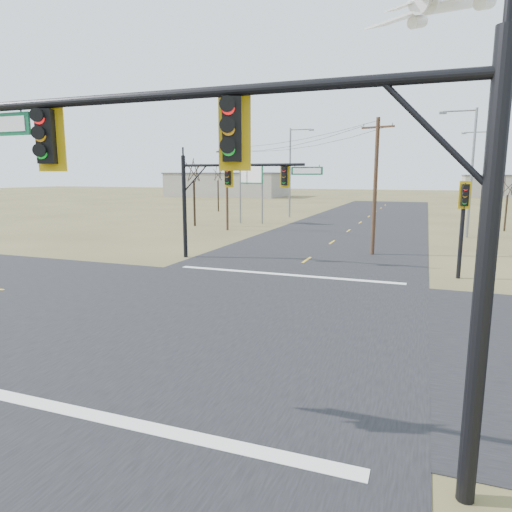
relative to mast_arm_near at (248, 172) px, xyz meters
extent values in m
plane|color=olive|center=(-3.79, 7.50, -5.17)|extent=(320.00, 320.00, 0.00)
cube|color=black|center=(-3.79, 7.50, -5.16)|extent=(160.00, 14.00, 0.02)
cube|color=black|center=(-3.79, 7.50, -5.16)|extent=(14.00, 160.00, 0.02)
cube|color=silver|center=(-3.79, 0.00, -5.14)|extent=(12.00, 0.40, 0.01)
cube|color=silver|center=(-3.79, 15.00, -5.14)|extent=(12.00, 0.40, 0.01)
cylinder|color=black|center=(3.71, 0.00, -1.62)|extent=(0.28, 0.28, 7.09)
cylinder|color=black|center=(-1.36, 0.00, 1.33)|extent=(10.13, 0.18, 0.18)
cylinder|color=black|center=(-11.29, 17.94, -2.01)|extent=(0.25, 0.25, 6.32)
cylinder|color=black|center=(-7.45, 17.94, 0.55)|extent=(7.67, 0.16, 0.16)
cube|color=#0B5230|center=(-3.49, 17.94, 0.20)|extent=(1.80, 0.05, 0.45)
cylinder|color=black|center=(4.59, 17.34, -2.82)|extent=(0.20, 0.20, 4.70)
cylinder|color=#47311E|center=(-0.26, 23.00, -0.82)|extent=(0.25, 0.25, 8.69)
cube|color=#47311E|center=(-0.26, 23.00, 2.93)|extent=(2.08, 0.68, 0.12)
cylinder|color=#47311E|center=(-14.70, 32.18, -1.24)|extent=(0.23, 0.23, 7.86)
cube|color=#47311E|center=(-14.70, 32.18, 2.10)|extent=(1.80, 0.90, 0.12)
cylinder|color=slate|center=(-16.05, 38.71, -2.01)|extent=(0.17, 0.17, 6.32)
cylinder|color=slate|center=(-13.52, 38.71, -2.01)|extent=(0.17, 0.17, 6.32)
cube|color=#0B5230|center=(-14.78, 38.71, 0.10)|extent=(3.11, 1.46, 2.11)
cylinder|color=slate|center=(6.22, 34.44, 0.07)|extent=(0.21, 0.21, 10.47)
cylinder|color=slate|center=(4.96, 34.44, 5.10)|extent=(2.51, 0.13, 0.13)
cube|color=slate|center=(3.71, 34.44, 5.00)|extent=(0.62, 0.39, 0.19)
cylinder|color=slate|center=(9.20, 55.06, 0.06)|extent=(0.21, 0.21, 10.46)
cylinder|color=slate|center=(7.94, 55.06, 5.09)|extent=(2.51, 0.13, 0.13)
cube|color=slate|center=(6.69, 55.06, 4.99)|extent=(0.60, 0.33, 0.19)
cylinder|color=slate|center=(-13.01, 47.40, 0.20)|extent=(0.21, 0.21, 10.74)
cylinder|color=slate|center=(-11.73, 47.40, 5.37)|extent=(2.58, 0.13, 0.13)
cube|color=slate|center=(-10.44, 47.40, 5.27)|extent=(0.63, 0.37, 0.19)
cylinder|color=black|center=(-19.32, 34.33, -2.87)|extent=(0.23, 0.23, 4.60)
cylinder|color=black|center=(-25.19, 52.61, -2.95)|extent=(0.20, 0.20, 4.43)
cylinder|color=black|center=(9.85, 40.39, -3.49)|extent=(0.17, 0.17, 3.35)
cube|color=#9A9589|center=(-43.79, 97.50, -2.42)|extent=(28.00, 14.00, 5.50)
cube|color=#9A9589|center=(21.21, 117.50, -2.67)|extent=(20.00, 12.00, 5.00)
cylinder|color=white|center=(4.58, 83.41, 29.60)|extent=(7.05, 8.30, 14.39)
camera|label=1|loc=(2.84, -7.26, -0.06)|focal=32.00mm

